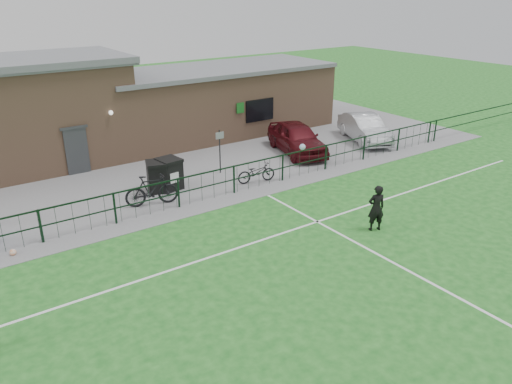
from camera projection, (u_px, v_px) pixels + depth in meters
ground at (358, 291)px, 13.90m from camera, size 90.00×90.00×0.00m
paving_strip at (156, 162)px, 24.14m from camera, size 34.00×13.00×0.02m
pitch_line_touch at (216, 200)px, 19.81m from camera, size 28.00×0.10×0.01m
pitch_line_mid at (273, 236)px, 16.93m from camera, size 28.00×0.10×0.01m
pitch_line_perp at (406, 269)px, 14.96m from camera, size 0.10×16.00×0.01m
perimeter_fence at (213, 185)px, 19.74m from camera, size 28.00×0.10×1.20m
wheelie_bin_left at (157, 177)px, 20.46m from camera, size 1.01×1.08×1.19m
wheelie_bin_right at (170, 175)px, 20.71m from camera, size 0.92×1.02×1.22m
sign_post at (220, 152)px, 22.31m from camera, size 0.07×0.07×2.00m
car_maroon at (297, 138)px, 25.16m from camera, size 2.95×4.85×1.54m
car_silver at (365, 128)px, 27.14m from camera, size 3.06×4.60×1.43m
bicycle_d at (152, 190)px, 19.11m from camera, size 2.12×1.08×1.23m
bicycle_e at (256, 172)px, 21.44m from camera, size 1.79×0.92×0.89m
goalkeeper_kick at (374, 206)px, 17.12m from camera, size 1.64×3.04×2.67m
ball_ground at (13, 252)px, 15.71m from camera, size 0.21×0.21×0.21m
clubhouse at (111, 108)px, 25.10m from camera, size 24.25×5.40×4.96m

